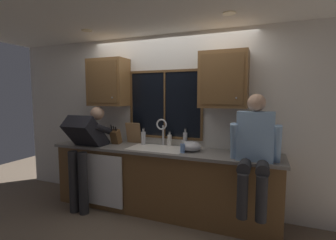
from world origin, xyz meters
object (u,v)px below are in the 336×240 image
Objects in this scene: person_standing at (86,145)px; knife_block at (116,137)px; mixing_bowl at (191,146)px; bottle_amber_small at (185,139)px; bottle_green_glass at (170,140)px; soap_dispenser at (183,148)px; person_sitting_on_counter at (255,146)px; cutting_board at (133,133)px; bottle_tall_clear at (143,138)px.

person_standing is 0.45m from knife_block.
bottle_amber_small is at bearing 124.39° from mixing_bowl.
mixing_bowl is 1.28× the size of bottle_green_glass.
person_standing is 8.93× the size of soap_dispenser.
person_sitting_on_counter is 1.30m from bottle_green_glass.
person_sitting_on_counter is at bearing -22.16° from bottle_green_glass.
cutting_board is 1.17× the size of mixing_bowl.
person_sitting_on_counter is 4.98× the size of bottle_tall_clear.
knife_block is 0.28m from cutting_board.
person_standing is at bearing -168.92° from mixing_bowl.
knife_block is at bearing 48.36° from person_standing.
bottle_green_glass is 0.24m from bottle_amber_small.
soap_dispenser is at bearing -8.77° from knife_block.
mixing_bowl is 1.01× the size of bottle_amber_small.
bottle_tall_clear is at bearing 168.98° from mixing_bowl.
bottle_amber_small is (0.84, 0.00, -0.05)m from cutting_board.
knife_block is (-2.02, 0.32, -0.08)m from person_sitting_on_counter.
person_standing reaches higher than bottle_amber_small.
person_sitting_on_counter is 1.66m from bottle_tall_clear.
bottle_amber_small is (1.35, 0.50, 0.10)m from person_standing.
bottle_amber_small is (0.64, 0.05, 0.01)m from bottle_tall_clear.
knife_block is 0.84m from bottle_green_glass.
soap_dispenser is 0.36m from bottle_amber_small.
cutting_board is 1.01m from mixing_bowl.
person_standing is 0.84m from bottle_tall_clear.
mixing_bowl is at bearing -11.77° from cutting_board.
knife_block is at bearing -168.33° from bottle_green_glass.
person_sitting_on_counter is 7.55× the size of soap_dispenser.
person_sitting_on_counter is 3.92× the size of knife_block.
bottle_tall_clear is at bearing -172.39° from bottle_green_glass.
soap_dispenser is 0.78m from bottle_tall_clear.
person_sitting_on_counter is at bearing -15.15° from bottle_tall_clear.
bottle_amber_small is (0.24, 0.00, 0.02)m from bottle_green_glass.
soap_dispenser is 0.66× the size of bottle_tall_clear.
knife_block is 1.27× the size of bottle_tall_clear.
bottle_amber_small is at bearing 0.09° from bottle_green_glass.
cutting_board reaches higher than soap_dispenser.
mixing_bowl is (-0.82, 0.28, -0.12)m from person_sitting_on_counter.
person_sitting_on_counter is 5.83× the size of bottle_green_glass.
bottle_tall_clear is (-1.60, 0.43, -0.08)m from person_sitting_on_counter.
mixing_bowl is at bearing 63.52° from soap_dispenser.
person_sitting_on_counter is (2.31, 0.01, 0.17)m from person_standing.
person_standing reaches higher than mixing_bowl.
bottle_green_glass is (-0.38, 0.21, 0.03)m from mixing_bowl.
bottle_tall_clear is at bearing 15.52° from knife_block.
bottle_green_glass reaches higher than soap_dispenser.
mixing_bowl is at bearing -55.61° from bottle_amber_small.
cutting_board is 0.21m from bottle_tall_clear.
person_sitting_on_counter reaches higher than bottle_amber_small.
mixing_bowl is (1.50, 0.29, 0.05)m from person_standing.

